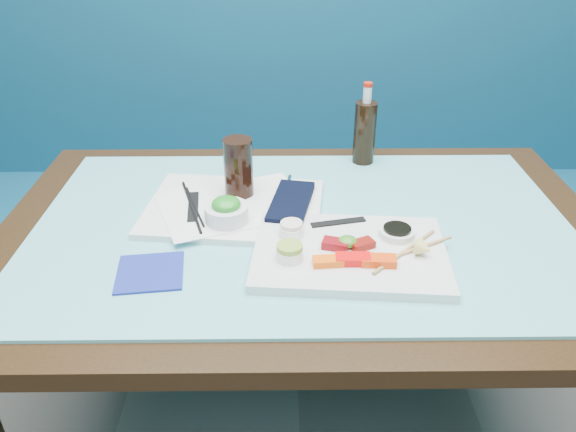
{
  "coord_description": "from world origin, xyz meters",
  "views": [
    {
      "loc": [
        -0.05,
        0.35,
        1.42
      ],
      "look_at": [
        -0.04,
        1.41,
        0.8
      ],
      "focal_mm": 35.0,
      "sensor_mm": 36.0,
      "label": 1
    }
  ],
  "objects_px": {
    "sashimi_plate": "(350,253)",
    "cola_bottle_body": "(365,133)",
    "cola_glass": "(238,168)",
    "seaweed_bowl": "(227,214)",
    "serving_tray": "(234,208)",
    "dining_table": "(303,257)",
    "blue_napkin": "(150,272)",
    "booth_bench": "(295,198)"
  },
  "relations": [
    {
      "from": "sashimi_plate",
      "to": "cola_bottle_body",
      "type": "height_order",
      "value": "cola_bottle_body"
    },
    {
      "from": "cola_glass",
      "to": "cola_bottle_body",
      "type": "height_order",
      "value": "cola_bottle_body"
    },
    {
      "from": "seaweed_bowl",
      "to": "cola_bottle_body",
      "type": "xyz_separation_m",
      "value": [
        0.35,
        0.35,
        0.05
      ]
    },
    {
      "from": "serving_tray",
      "to": "dining_table",
      "type": "bearing_deg",
      "value": -14.68
    },
    {
      "from": "serving_tray",
      "to": "seaweed_bowl",
      "type": "xyz_separation_m",
      "value": [
        -0.01,
        -0.07,
        0.03
      ]
    },
    {
      "from": "serving_tray",
      "to": "cola_bottle_body",
      "type": "bearing_deg",
      "value": 45.53
    },
    {
      "from": "serving_tray",
      "to": "blue_napkin",
      "type": "height_order",
      "value": "serving_tray"
    },
    {
      "from": "sashimi_plate",
      "to": "cola_glass",
      "type": "distance_m",
      "value": 0.36
    },
    {
      "from": "cola_glass",
      "to": "booth_bench",
      "type": "bearing_deg",
      "value": 78.11
    },
    {
      "from": "dining_table",
      "to": "cola_bottle_body",
      "type": "xyz_separation_m",
      "value": [
        0.18,
        0.34,
        0.18
      ]
    },
    {
      "from": "booth_bench",
      "to": "cola_glass",
      "type": "height_order",
      "value": "booth_bench"
    },
    {
      "from": "booth_bench",
      "to": "blue_napkin",
      "type": "distance_m",
      "value": 1.14
    },
    {
      "from": "serving_tray",
      "to": "blue_napkin",
      "type": "relative_size",
      "value": 3.15
    },
    {
      "from": "sashimi_plate",
      "to": "serving_tray",
      "type": "bearing_deg",
      "value": 146.63
    },
    {
      "from": "serving_tray",
      "to": "blue_napkin",
      "type": "bearing_deg",
      "value": -114.35
    },
    {
      "from": "cola_bottle_body",
      "to": "serving_tray",
      "type": "bearing_deg",
      "value": -140.81
    },
    {
      "from": "seaweed_bowl",
      "to": "cola_bottle_body",
      "type": "relative_size",
      "value": 0.57
    },
    {
      "from": "cola_glass",
      "to": "blue_napkin",
      "type": "height_order",
      "value": "cola_glass"
    },
    {
      "from": "sashimi_plate",
      "to": "cola_glass",
      "type": "relative_size",
      "value": 2.76
    },
    {
      "from": "blue_napkin",
      "to": "cola_bottle_body",
      "type": "bearing_deg",
      "value": 47.21
    },
    {
      "from": "booth_bench",
      "to": "serving_tray",
      "type": "xyz_separation_m",
      "value": [
        -0.16,
        -0.78,
        0.39
      ]
    },
    {
      "from": "seaweed_bowl",
      "to": "cola_glass",
      "type": "xyz_separation_m",
      "value": [
        0.02,
        0.13,
        0.05
      ]
    },
    {
      "from": "serving_tray",
      "to": "seaweed_bowl",
      "type": "distance_m",
      "value": 0.08
    },
    {
      "from": "booth_bench",
      "to": "cola_glass",
      "type": "relative_size",
      "value": 20.93
    },
    {
      "from": "dining_table",
      "to": "cola_glass",
      "type": "height_order",
      "value": "cola_glass"
    },
    {
      "from": "booth_bench",
      "to": "seaweed_bowl",
      "type": "height_order",
      "value": "booth_bench"
    },
    {
      "from": "booth_bench",
      "to": "dining_table",
      "type": "height_order",
      "value": "booth_bench"
    },
    {
      "from": "dining_table",
      "to": "blue_napkin",
      "type": "distance_m",
      "value": 0.38
    },
    {
      "from": "dining_table",
      "to": "serving_tray",
      "type": "xyz_separation_m",
      "value": [
        -0.16,
        0.06,
        0.1
      ]
    },
    {
      "from": "seaweed_bowl",
      "to": "cola_bottle_body",
      "type": "height_order",
      "value": "cola_bottle_body"
    },
    {
      "from": "booth_bench",
      "to": "cola_glass",
      "type": "bearing_deg",
      "value": -101.89
    },
    {
      "from": "booth_bench",
      "to": "serving_tray",
      "type": "bearing_deg",
      "value": -101.77
    },
    {
      "from": "dining_table",
      "to": "cola_glass",
      "type": "relative_size",
      "value": 9.77
    },
    {
      "from": "dining_table",
      "to": "cola_glass",
      "type": "distance_m",
      "value": 0.26
    },
    {
      "from": "cola_bottle_body",
      "to": "dining_table",
      "type": "bearing_deg",
      "value": -117.73
    },
    {
      "from": "dining_table",
      "to": "seaweed_bowl",
      "type": "xyz_separation_m",
      "value": [
        -0.17,
        -0.01,
        0.13
      ]
    },
    {
      "from": "sashimi_plate",
      "to": "blue_napkin",
      "type": "height_order",
      "value": "sashimi_plate"
    },
    {
      "from": "sashimi_plate",
      "to": "cola_bottle_body",
      "type": "bearing_deg",
      "value": 84.32
    },
    {
      "from": "cola_bottle_body",
      "to": "blue_napkin",
      "type": "bearing_deg",
      "value": -132.79
    },
    {
      "from": "cola_bottle_body",
      "to": "sashimi_plate",
      "type": "bearing_deg",
      "value": -100.39
    },
    {
      "from": "booth_bench",
      "to": "serving_tray",
      "type": "distance_m",
      "value": 0.88
    },
    {
      "from": "cola_bottle_body",
      "to": "cola_glass",
      "type": "bearing_deg",
      "value": -146.03
    }
  ]
}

